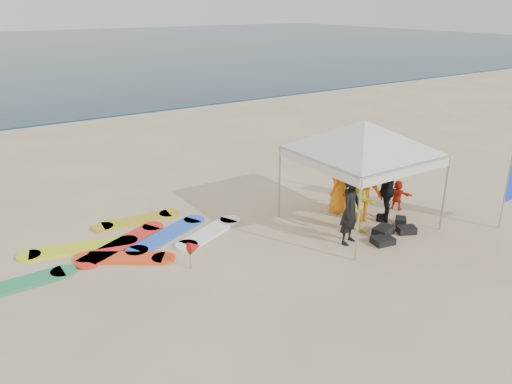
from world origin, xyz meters
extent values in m
plane|color=beige|center=(0.00, 0.00, 0.00)|extent=(120.00, 120.00, 0.00)
cube|color=silver|center=(0.00, 18.20, 0.00)|extent=(160.00, 1.20, 0.01)
imported|color=black|center=(2.56, 1.10, 0.86)|extent=(0.73, 0.61, 1.72)
imported|color=yellow|center=(3.12, 1.38, 0.78)|extent=(0.96, 0.91, 1.56)
imported|color=#D25E12|center=(3.77, 1.92, 0.87)|extent=(1.29, 1.15, 1.74)
imported|color=black|center=(4.31, 1.57, 0.89)|extent=(1.06, 1.02, 1.77)
imported|color=orange|center=(3.69, 2.68, 0.91)|extent=(1.06, 0.94, 1.83)
imported|color=red|center=(5.15, 1.90, 0.43)|extent=(0.56, 0.83, 0.86)
cylinder|color=#A5A5A8|center=(2.07, 3.31, 0.99)|extent=(0.05, 0.05, 1.98)
cylinder|color=#A5A5A8|center=(5.04, 3.31, 0.99)|extent=(0.05, 0.05, 1.98)
cylinder|color=#A5A5A8|center=(2.07, 0.34, 0.99)|extent=(0.05, 0.05, 1.98)
cylinder|color=#A5A5A8|center=(5.04, 0.34, 0.99)|extent=(0.05, 0.05, 1.98)
cube|color=silver|center=(3.56, 0.34, 1.86)|extent=(3.07, 0.02, 0.24)
cube|color=silver|center=(3.56, 3.31, 1.86)|extent=(3.07, 0.02, 0.24)
cube|color=silver|center=(2.07, 1.83, 1.86)|extent=(0.02, 3.07, 0.24)
cube|color=silver|center=(5.04, 1.83, 1.86)|extent=(0.02, 3.07, 0.24)
pyramid|color=silver|center=(3.56, 1.83, 2.77)|extent=(4.20, 4.20, 0.79)
cylinder|color=#A5A5A8|center=(6.41, -0.43, 1.58)|extent=(0.04, 0.04, 3.15)
cylinder|color=#A5A5A8|center=(-1.22, 2.06, 0.30)|extent=(0.02, 0.02, 0.60)
cone|color=red|center=(-1.10, 2.06, 0.50)|extent=(0.28, 0.28, 0.28)
cube|color=black|center=(3.58, 0.93, 0.11)|extent=(0.64, 0.50, 0.22)
cube|color=black|center=(4.16, 0.68, 0.09)|extent=(0.54, 0.47, 0.18)
cube|color=black|center=(3.22, 0.59, 0.08)|extent=(0.56, 0.48, 0.16)
cube|color=black|center=(4.43, 1.10, 0.10)|extent=(0.44, 0.44, 0.20)
cube|color=blue|center=(-0.99, 3.86, 0.04)|extent=(2.14, 1.36, 0.07)
cube|color=gold|center=(-1.31, 5.11, 0.04)|extent=(1.83, 0.68, 0.07)
cube|color=#E0EF19|center=(-3.04, 4.31, 0.04)|extent=(2.27, 1.03, 0.07)
cube|color=#279258|center=(-4.50, 3.37, 0.04)|extent=(1.77, 0.59, 0.07)
cube|color=#FF4815|center=(-2.30, 3.26, 0.04)|extent=(1.77, 1.44, 0.07)
cube|color=red|center=(-2.10, 3.99, 0.04)|extent=(2.21, 1.45, 0.07)
cube|color=white|center=(-0.03, 3.40, 0.04)|extent=(1.84, 1.21, 0.07)
camera|label=1|loc=(-5.32, -6.80, 5.52)|focal=35.00mm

